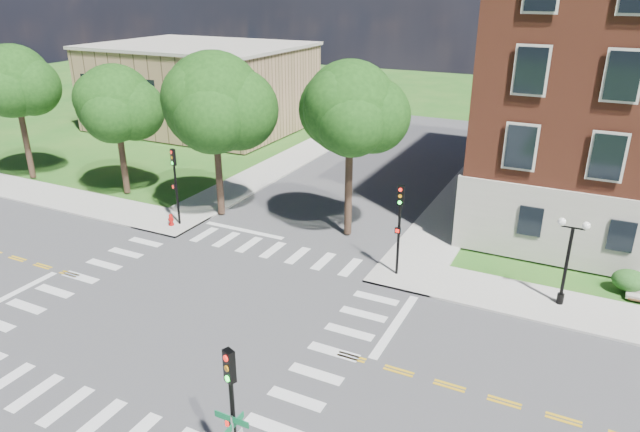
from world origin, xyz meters
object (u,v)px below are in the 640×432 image
at_px(traffic_signal_ne, 399,219).
at_px(traffic_signal_nw, 175,177).
at_px(fire_hydrant, 171,220).
at_px(traffic_signal_se, 232,403).
at_px(twin_lamp_west, 568,257).

relative_size(traffic_signal_ne, traffic_signal_nw, 1.00).
bearing_deg(fire_hydrant, traffic_signal_se, -44.73).
xyz_separation_m(traffic_signal_ne, traffic_signal_nw, (-14.34, 0.26, 0.00)).
relative_size(traffic_signal_nw, fire_hydrant, 6.40).
height_order(traffic_signal_se, twin_lamp_west, traffic_signal_se).
bearing_deg(traffic_signal_ne, traffic_signal_se, -89.12).
xyz_separation_m(traffic_signal_se, traffic_signal_nw, (-14.56, 15.13, 0.00)).
bearing_deg(traffic_signal_ne, fire_hydrant, -179.38).
height_order(traffic_signal_nw, twin_lamp_west, traffic_signal_nw).
distance_m(traffic_signal_nw, fire_hydrant, 2.77).
distance_m(traffic_signal_se, twin_lamp_west, 17.26).
height_order(twin_lamp_west, fire_hydrant, twin_lamp_west).
bearing_deg(traffic_signal_ne, twin_lamp_west, 4.40).
relative_size(twin_lamp_west, fire_hydrant, 5.64).
bearing_deg(traffic_signal_nw, traffic_signal_se, -46.09).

